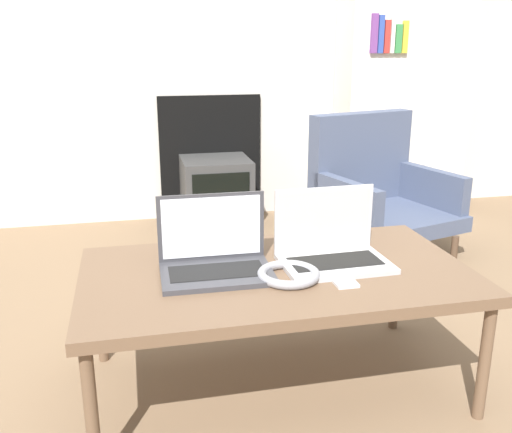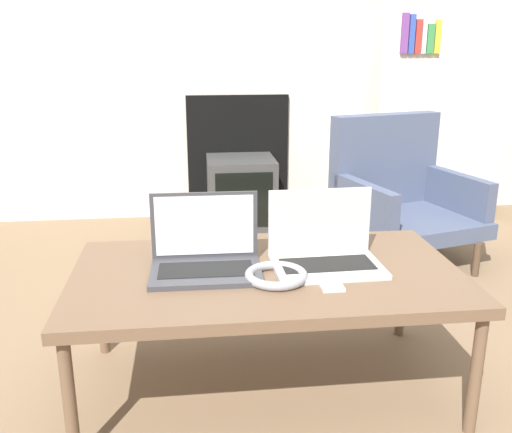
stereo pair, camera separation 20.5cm
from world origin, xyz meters
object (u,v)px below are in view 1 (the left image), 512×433
(headphones, at_px, (289,274))
(tv, at_px, (216,192))
(phone, at_px, (342,279))
(armchair, at_px, (376,188))
(laptop_left, at_px, (215,256))
(laptop_right, at_px, (331,247))

(headphones, xyz_separation_m, tv, (0.06, 1.86, -0.22))
(phone, bearing_deg, armchair, 61.95)
(laptop_left, relative_size, tv, 0.81)
(laptop_right, height_order, tv, laptop_right)
(laptop_left, xyz_separation_m, laptop_right, (0.38, -0.00, 0.00))
(armchair, bearing_deg, laptop_right, -136.23)
(laptop_right, relative_size, phone, 2.79)
(phone, relative_size, armchair, 0.16)
(laptop_left, height_order, phone, laptop_left)
(laptop_right, relative_size, tv, 0.82)
(laptop_right, bearing_deg, armchair, 57.96)
(laptop_right, xyz_separation_m, armchair, (0.67, 1.14, -0.12))
(headphones, bearing_deg, laptop_left, 152.91)
(phone, bearing_deg, tv, 92.77)
(phone, bearing_deg, laptop_left, 156.60)
(laptop_right, distance_m, phone, 0.16)
(headphones, xyz_separation_m, armchair, (0.84, 1.25, -0.09))
(laptop_left, relative_size, laptop_right, 0.99)
(laptop_right, distance_m, armchair, 1.33)
(headphones, bearing_deg, armchair, 55.91)
(headphones, distance_m, tv, 1.88)
(laptop_left, distance_m, headphones, 0.24)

